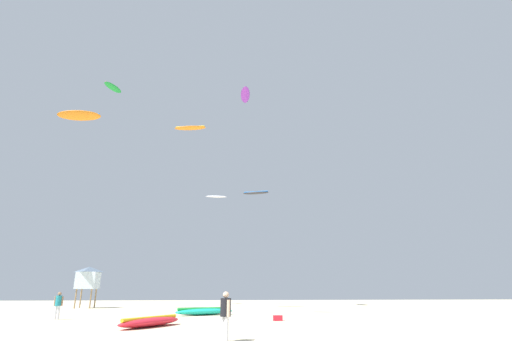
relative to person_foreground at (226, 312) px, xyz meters
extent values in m
cylinder|color=silver|center=(-0.04, 0.09, -0.60)|extent=(0.16, 0.16, 0.87)
cylinder|color=silver|center=(0.04, -0.09, -0.60)|extent=(0.16, 0.16, 0.87)
cylinder|color=black|center=(0.00, 0.00, 0.17)|extent=(0.40, 0.40, 0.66)
cylinder|color=beige|center=(-0.10, 0.21, 0.14)|extent=(0.12, 0.12, 0.60)
cylinder|color=beige|center=(0.10, -0.21, 0.14)|extent=(0.12, 0.12, 0.60)
sphere|color=beige|center=(0.00, 0.00, 0.62)|extent=(0.24, 0.24, 0.24)
cylinder|color=silver|center=(-10.58, 11.69, -0.62)|extent=(0.16, 0.16, 0.83)
cylinder|color=silver|center=(-10.77, 11.69, -0.62)|extent=(0.16, 0.16, 0.83)
cylinder|color=teal|center=(-10.67, 11.69, 0.11)|extent=(0.38, 0.38, 0.63)
cylinder|color=#936B4C|center=(-10.45, 11.69, 0.09)|extent=(0.11, 0.11, 0.58)
cylinder|color=#936B4C|center=(-10.90, 11.70, 0.09)|extent=(0.11, 0.11, 0.58)
sphere|color=#936B4C|center=(-10.67, 11.69, 0.54)|extent=(0.23, 0.23, 0.23)
ellipsoid|color=red|center=(-3.79, 6.10, -0.80)|extent=(3.34, 4.33, 0.54)
cylinder|color=yellow|center=(-3.79, 6.10, -0.60)|extent=(2.26, 3.48, 0.19)
ellipsoid|color=#19B29E|center=(-1.39, 15.23, -0.78)|extent=(4.72, 3.14, 0.53)
cylinder|color=green|center=(-1.39, 15.23, -0.57)|extent=(3.92, 1.98, 0.20)
cylinder|color=#8C704C|center=(-13.47, 28.34, -0.08)|extent=(0.14, 0.14, 1.90)
cylinder|color=#8C704C|center=(-13.47, 26.84, -0.08)|extent=(0.14, 0.14, 1.90)
cylinder|color=#8C704C|center=(-14.97, 28.34, -0.08)|extent=(0.14, 0.14, 1.90)
cylinder|color=#8C704C|center=(-14.97, 26.84, -0.08)|extent=(0.14, 0.14, 1.90)
cube|color=silver|center=(-14.22, 27.59, 1.72)|extent=(2.00, 2.00, 1.70)
pyramid|color=slate|center=(-14.22, 27.59, 2.84)|extent=(2.30, 2.30, 0.55)
cube|color=red|center=(3.33, 9.51, -0.87)|extent=(0.56, 0.36, 0.32)
ellipsoid|color=#2D2D33|center=(2.50, 15.55, 8.56)|extent=(2.32, 1.31, 0.31)
cylinder|color=blue|center=(2.50, 15.55, 8.66)|extent=(1.98, 0.73, 0.10)
ellipsoid|color=green|center=(-15.15, 30.56, 26.26)|extent=(2.15, 2.99, 0.74)
cylinder|color=#E5598C|center=(-15.15, 30.56, 26.40)|extent=(1.41, 2.45, 0.13)
ellipsoid|color=orange|center=(-15.52, 22.27, 18.20)|extent=(4.49, 1.35, 1.06)
cylinder|color=blue|center=(-15.52, 22.27, 18.40)|extent=(4.12, 0.25, 0.20)
ellipsoid|color=orange|center=(-4.06, 23.40, 17.71)|extent=(3.58, 1.56, 0.36)
cylinder|color=yellow|center=(-4.06, 23.40, 17.87)|extent=(3.17, 0.70, 0.15)
ellipsoid|color=purple|center=(2.12, 26.20, 23.60)|extent=(1.53, 4.10, 0.71)
ellipsoid|color=white|center=(-1.21, 35.47, 12.94)|extent=(2.87, 0.93, 0.47)
camera|label=1|loc=(-0.18, -15.26, 0.81)|focal=26.58mm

